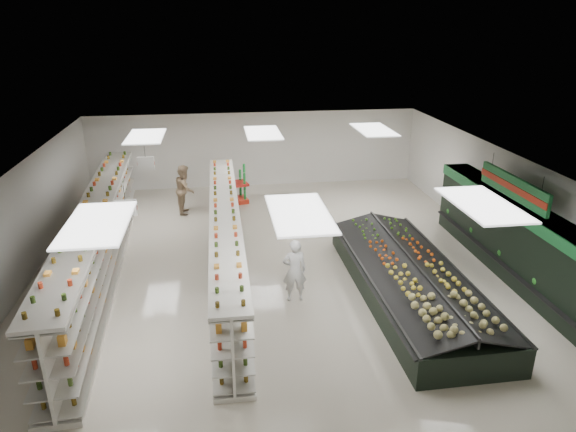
{
  "coord_description": "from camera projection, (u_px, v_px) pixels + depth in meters",
  "views": [
    {
      "loc": [
        -1.6,
        -13.69,
        6.9
      ],
      "look_at": [
        0.44,
        0.82,
        1.24
      ],
      "focal_mm": 32.0,
      "sensor_mm": 36.0,
      "label": 1
    }
  ],
  "objects": [
    {
      "name": "wall_left",
      "position": [
        20.0,
        228.0,
        13.86
      ],
      "size": [
        0.02,
        16.0,
        3.2
      ],
      "primitive_type": "cube",
      "color": "white",
      "rests_on": "floor"
    },
    {
      "name": "aisle_sign_far",
      "position": [
        146.0,
        163.0,
        15.71
      ],
      "size": [
        0.52,
        0.06,
        0.75
      ],
      "color": "white",
      "rests_on": "ceiling"
    },
    {
      "name": "produce_island",
      "position": [
        410.0,
        279.0,
        13.47
      ],
      "size": [
        2.68,
        7.25,
        1.08
      ],
      "rotation": [
        0.0,
        0.0,
        0.01
      ],
      "color": "black",
      "rests_on": "floor"
    },
    {
      "name": "gondola_center",
      "position": [
        226.0,
        244.0,
        14.63
      ],
      "size": [
        0.85,
        11.05,
        1.92
      ],
      "rotation": [
        0.0,
        0.0,
        -0.0
      ],
      "color": "silver",
      "rests_on": "floor"
    },
    {
      "name": "shopper_background",
      "position": [
        185.0,
        189.0,
        19.19
      ],
      "size": [
        0.59,
        0.92,
        1.85
      ],
      "primitive_type": "imported",
      "rotation": [
        0.0,
        0.0,
        1.54
      ],
      "color": "#94735B",
      "rests_on": "floor"
    },
    {
      "name": "shopper_main",
      "position": [
        294.0,
        270.0,
        13.16
      ],
      "size": [
        0.63,
        0.41,
        1.7
      ],
      "primitive_type": "imported",
      "rotation": [
        0.0,
        0.0,
        3.15
      ],
      "color": "silver",
      "rests_on": "floor"
    },
    {
      "name": "soda_endcap",
      "position": [
        232.0,
        186.0,
        20.25
      ],
      "size": [
        1.32,
        1.06,
        1.48
      ],
      "rotation": [
        0.0,
        0.0,
        0.26
      ],
      "color": "red",
      "rests_on": "floor"
    },
    {
      "name": "wall_front",
      "position": [
        343.0,
        412.0,
        7.38
      ],
      "size": [
        14.0,
        0.02,
        3.2
      ],
      "primitive_type": "cube",
      "color": "white",
      "rests_on": "floor"
    },
    {
      "name": "wall_back",
      "position": [
        255.0,
        150.0,
        22.16
      ],
      "size": [
        14.0,
        0.02,
        3.2
      ],
      "primitive_type": "cube",
      "color": "white",
      "rests_on": "floor"
    },
    {
      "name": "hortifruti_banner",
      "position": [
        513.0,
        187.0,
        13.81
      ],
      "size": [
        0.12,
        3.2,
        0.95
      ],
      "color": "#1D6E34",
      "rests_on": "ceiling"
    },
    {
      "name": "ceiling",
      "position": [
        276.0,
        161.0,
        14.19
      ],
      "size": [
        14.0,
        16.0,
        0.02
      ],
      "primitive_type": "cube",
      "color": "white",
      "rests_on": "wall_back"
    },
    {
      "name": "produce_wall_case",
      "position": [
        515.0,
        235.0,
        14.36
      ],
      "size": [
        0.93,
        8.0,
        2.2
      ],
      "color": "black",
      "rests_on": "floor"
    },
    {
      "name": "aisle_sign_near",
      "position": [
        126.0,
        208.0,
        12.01
      ],
      "size": [
        0.52,
        0.06,
        0.75
      ],
      "color": "white",
      "rests_on": "ceiling"
    },
    {
      "name": "wall_right",
      "position": [
        504.0,
        204.0,
        15.68
      ],
      "size": [
        0.02,
        16.0,
        3.2
      ],
      "primitive_type": "cube",
      "color": "white",
      "rests_on": "floor"
    },
    {
      "name": "floor",
      "position": [
        277.0,
        265.0,
        15.34
      ],
      "size": [
        16.0,
        16.0,
        0.0
      ],
      "primitive_type": "plane",
      "color": "beige",
      "rests_on": "ground"
    },
    {
      "name": "gondola_left",
      "position": [
        99.0,
        244.0,
        14.41
      ],
      "size": [
        1.54,
        12.23,
        2.11
      ],
      "rotation": [
        0.0,
        0.0,
        0.05
      ],
      "color": "silver",
      "rests_on": "floor"
    }
  ]
}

